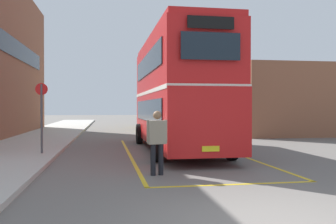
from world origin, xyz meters
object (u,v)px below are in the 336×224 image
single_deck_bus (164,109)px  pedestrian_boarding (157,138)px  bus_stop_sign (42,111)px  double_decker_bus (177,91)px

single_deck_bus → pedestrian_boarding: single_deck_bus is taller
bus_stop_sign → single_deck_bus: bearing=68.2°
single_deck_bus → pedestrian_boarding: bearing=-98.8°
single_deck_bus → double_decker_bus: bearing=-96.5°
pedestrian_boarding → bus_stop_sign: bus_stop_sign is taller
pedestrian_boarding → bus_stop_sign: size_ratio=0.67×
pedestrian_boarding → single_deck_bus: bearing=81.2°
double_decker_bus → single_deck_bus: (1.89, 16.75, -0.87)m
double_decker_bus → single_deck_bus: bearing=83.5°
double_decker_bus → pedestrian_boarding: double_decker_bus is taller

